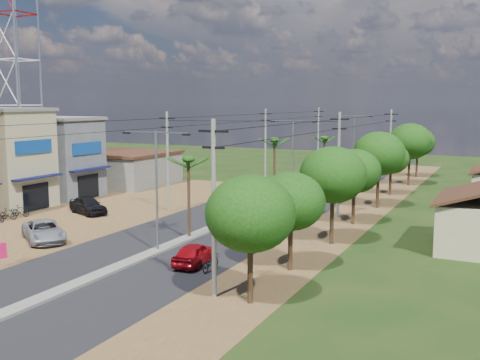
{
  "coord_description": "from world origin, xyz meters",
  "views": [
    {
      "loc": [
        20.62,
        -30.0,
        9.79
      ],
      "look_at": [
        -0.81,
        14.05,
        3.0
      ],
      "focal_mm": 42.0,
      "sensor_mm": 36.0,
      "label": 1
    }
  ],
  "objects_px": {
    "car_silver_mid": "(258,213)",
    "car_parked_silver": "(44,232)",
    "moto_rider_east": "(210,264)",
    "car_red_near": "(195,254)",
    "car_white_far": "(272,191)",
    "car_parked_dark": "(88,206)"
  },
  "relations": [
    {
      "from": "car_parked_silver",
      "to": "moto_rider_east",
      "type": "height_order",
      "value": "car_parked_silver"
    },
    {
      "from": "car_silver_mid",
      "to": "car_white_far",
      "type": "distance_m",
      "value": 11.76
    },
    {
      "from": "car_silver_mid",
      "to": "car_parked_silver",
      "type": "bearing_deg",
      "value": 58.47
    },
    {
      "from": "car_white_far",
      "to": "car_parked_dark",
      "type": "bearing_deg",
      "value": -121.21
    },
    {
      "from": "car_red_near",
      "to": "moto_rider_east",
      "type": "relative_size",
      "value": 2.22
    },
    {
      "from": "car_silver_mid",
      "to": "car_white_far",
      "type": "xyz_separation_m",
      "value": [
        -3.45,
        11.24,
        -0.01
      ]
    },
    {
      "from": "car_parked_silver",
      "to": "moto_rider_east",
      "type": "bearing_deg",
      "value": -59.16
    },
    {
      "from": "car_parked_silver",
      "to": "car_parked_dark",
      "type": "height_order",
      "value": "car_parked_dark"
    },
    {
      "from": "car_white_far",
      "to": "car_parked_dark",
      "type": "xyz_separation_m",
      "value": [
        -11.22,
        -15.11,
        0.07
      ]
    },
    {
      "from": "car_silver_mid",
      "to": "car_parked_silver",
      "type": "xyz_separation_m",
      "value": [
        -10.81,
        -12.91,
        0.01
      ]
    },
    {
      "from": "car_white_far",
      "to": "moto_rider_east",
      "type": "relative_size",
      "value": 2.7
    },
    {
      "from": "car_red_near",
      "to": "car_parked_dark",
      "type": "bearing_deg",
      "value": -36.3
    },
    {
      "from": "car_white_far",
      "to": "car_parked_silver",
      "type": "height_order",
      "value": "car_parked_silver"
    },
    {
      "from": "car_red_near",
      "to": "car_silver_mid",
      "type": "bearing_deg",
      "value": -89.01
    },
    {
      "from": "car_silver_mid",
      "to": "moto_rider_east",
      "type": "xyz_separation_m",
      "value": [
        3.25,
        -13.97,
        -0.24
      ]
    },
    {
      "from": "car_red_near",
      "to": "car_silver_mid",
      "type": "distance_m",
      "value": 13.36
    },
    {
      "from": "car_red_near",
      "to": "car_silver_mid",
      "type": "relative_size",
      "value": 0.92
    },
    {
      "from": "car_silver_mid",
      "to": "car_parked_dark",
      "type": "distance_m",
      "value": 15.17
    },
    {
      "from": "car_parked_silver",
      "to": "car_parked_dark",
      "type": "xyz_separation_m",
      "value": [
        -3.86,
        9.05,
        0.04
      ]
    },
    {
      "from": "car_parked_silver",
      "to": "car_parked_dark",
      "type": "relative_size",
      "value": 1.16
    },
    {
      "from": "car_red_near",
      "to": "car_white_far",
      "type": "height_order",
      "value": "car_white_far"
    },
    {
      "from": "moto_rider_east",
      "to": "car_red_near",
      "type": "bearing_deg",
      "value": -25.69
    }
  ]
}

